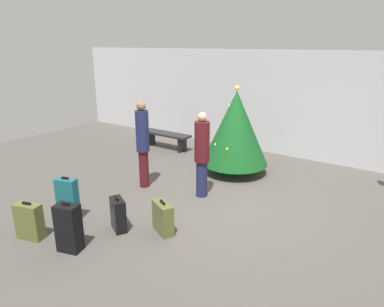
% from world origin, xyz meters
% --- Properties ---
extents(ground_plane, '(16.00, 16.00, 0.00)m').
position_xyz_m(ground_plane, '(0.00, 0.00, 0.00)').
color(ground_plane, '#514C47').
extents(back_wall, '(16.00, 0.20, 2.89)m').
position_xyz_m(back_wall, '(0.00, 3.76, 1.44)').
color(back_wall, silver).
rests_on(back_wall, ground_plane).
extents(holiday_tree, '(1.60, 1.60, 2.13)m').
position_xyz_m(holiday_tree, '(-0.63, 1.63, 1.13)').
color(holiday_tree, '#4C3319').
rests_on(holiday_tree, ground_plane).
extents(waiting_bench, '(1.64, 0.44, 0.48)m').
position_xyz_m(waiting_bench, '(-3.32, 2.28, 0.37)').
color(waiting_bench, black).
rests_on(waiting_bench, ground_plane).
extents(traveller_0, '(0.35, 0.35, 1.91)m').
position_xyz_m(traveller_0, '(-1.86, -0.29, 1.03)').
color(traveller_0, '#4C1419').
rests_on(traveller_0, ground_plane).
extents(traveller_1, '(0.32, 0.32, 1.78)m').
position_xyz_m(traveller_1, '(-0.53, 0.01, 0.95)').
color(traveller_1, '#1E234C').
rests_on(traveller_1, ground_plane).
extents(suitcase_0, '(0.42, 0.35, 0.61)m').
position_xyz_m(suitcase_0, '(-0.93, -1.96, 0.29)').
color(suitcase_0, black).
rests_on(suitcase_0, ground_plane).
extents(suitcase_1, '(0.51, 0.39, 0.57)m').
position_xyz_m(suitcase_1, '(-0.26, -1.58, 0.27)').
color(suitcase_1, '#59602D').
rests_on(suitcase_1, ground_plane).
extents(suitcase_2, '(0.41, 0.29, 0.83)m').
position_xyz_m(suitcase_2, '(-1.92, -2.22, 0.40)').
color(suitcase_2, '#19606B').
rests_on(suitcase_2, ground_plane).
extents(suitcase_3, '(0.48, 0.31, 0.64)m').
position_xyz_m(suitcase_3, '(-1.92, -2.97, 0.30)').
color(suitcase_3, '#59602D').
rests_on(suitcase_3, ground_plane).
extents(suitcase_4, '(0.41, 0.33, 0.80)m').
position_xyz_m(suitcase_4, '(-1.09, -2.82, 0.38)').
color(suitcase_4, black).
rests_on(suitcase_4, ground_plane).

